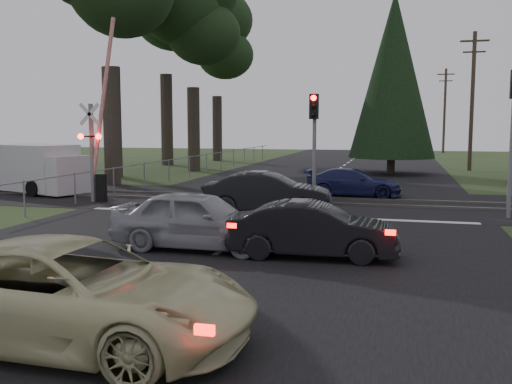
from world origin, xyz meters
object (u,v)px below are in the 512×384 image
(cream_coupe, at_px, (71,293))
(dark_car_far, at_px, (268,193))
(utility_pole_far, at_px, (445,109))
(dark_hatchback, at_px, (313,230))
(traffic_signal_center, at_px, (314,130))
(white_van, at_px, (33,168))
(crossing_signal, at_px, (97,149))
(silver_car, at_px, (198,220))
(blue_sedan, at_px, (353,183))
(utility_pole_mid, at_px, (472,98))

(cream_coupe, xyz_separation_m, dark_car_far, (0.00, 11.79, -0.00))
(utility_pole_far, xyz_separation_m, dark_hatchback, (-6.27, -52.42, -4.10))
(traffic_signal_center, bearing_deg, utility_pole_far, 80.40)
(white_van, bearing_deg, dark_hatchback, -17.42)
(crossing_signal, bearing_deg, silver_car, -46.49)
(traffic_signal_center, xyz_separation_m, blue_sedan, (1.17, 3.39, -2.22))
(dark_car_far, bearing_deg, dark_hatchback, -163.01)
(silver_car, bearing_deg, dark_car_far, -2.57)
(dark_hatchback, height_order, silver_car, silver_car)
(traffic_signal_center, distance_m, dark_car_far, 3.28)
(silver_car, bearing_deg, utility_pole_mid, -17.06)
(dark_hatchback, distance_m, dark_car_far, 6.37)
(utility_pole_mid, xyz_separation_m, cream_coupe, (-8.70, -33.33, -4.01))
(utility_pole_mid, relative_size, dark_car_far, 2.10)
(silver_car, bearing_deg, dark_hatchback, -92.18)
(crossing_signal, bearing_deg, dark_car_far, -10.61)
(crossing_signal, bearing_deg, cream_coupe, -61.66)
(traffic_signal_center, height_order, blue_sedan, traffic_signal_center)
(traffic_signal_center, height_order, utility_pole_far, utility_pole_far)
(silver_car, relative_size, white_van, 0.72)
(traffic_signal_center, height_order, cream_coupe, traffic_signal_center)
(silver_car, xyz_separation_m, blue_sedan, (2.77, 11.32, -0.13))
(crossing_signal, relative_size, white_van, 1.20)
(blue_sedan, height_order, white_van, white_van)
(cream_coupe, bearing_deg, blue_sedan, -6.55)
(utility_pole_far, bearing_deg, blue_sedan, -98.79)
(dark_car_far, bearing_deg, blue_sedan, -28.35)
(silver_car, bearing_deg, white_van, 51.88)
(utility_pole_far, xyz_separation_m, dark_car_far, (-8.70, -46.54, -4.02))
(dark_car_far, bearing_deg, cream_coupe, 174.59)
(crossing_signal, distance_m, dark_hatchback, 12.01)
(utility_pole_far, distance_m, cream_coupe, 59.11)
(traffic_signal_center, bearing_deg, utility_pole_mid, 68.79)
(crossing_signal, xyz_separation_m, traffic_signal_center, (8.27, 0.89, 0.75))
(dark_car_far, distance_m, white_van, 11.93)
(silver_car, bearing_deg, blue_sedan, -12.35)
(cream_coupe, xyz_separation_m, dark_hatchback, (2.43, 5.91, -0.08))
(utility_pole_far, xyz_separation_m, white_van, (-20.13, -43.14, -3.64))
(utility_pole_mid, distance_m, cream_coupe, 34.68)
(dark_car_far, bearing_deg, utility_pole_mid, -27.41)
(cream_coupe, bearing_deg, utility_pole_mid, -13.42)
(dark_car_far, xyz_separation_m, white_van, (-11.43, 3.39, 0.38))
(dark_hatchback, bearing_deg, traffic_signal_center, 5.87)
(traffic_signal_center, xyz_separation_m, utility_pole_mid, (7.50, 19.32, 1.92))
(utility_pole_mid, xyz_separation_m, white_van, (-20.13, -18.14, -3.64))
(crossing_signal, distance_m, dark_car_far, 7.32)
(utility_pole_far, xyz_separation_m, blue_sedan, (-6.33, -40.93, -4.14))
(utility_pole_far, bearing_deg, dark_hatchback, -96.82)
(dark_hatchback, bearing_deg, utility_pole_mid, -15.62)
(dark_hatchback, distance_m, blue_sedan, 11.49)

